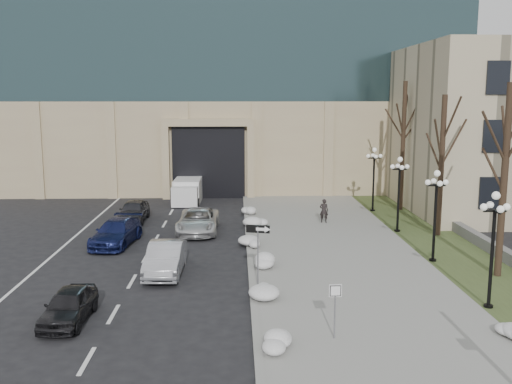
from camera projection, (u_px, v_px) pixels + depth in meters
sidewalk at (334, 254)px, 30.37m from camera, size 9.00×40.00×0.12m
curb at (250, 255)px, 30.21m from camera, size 0.30×40.00×0.14m
grass_strip at (454, 253)px, 30.59m from camera, size 4.00×40.00×0.10m
stone_wall at (476, 239)px, 32.58m from camera, size 0.50×30.00×0.70m
car_a at (69, 306)px, 21.30m from camera, size 1.60×3.76×1.27m
car_b at (165, 258)px, 27.11m from camera, size 1.67×4.61×1.51m
car_c at (116, 232)px, 32.51m from camera, size 2.60×5.13×1.43m
car_d at (198, 221)px, 35.47m from camera, size 2.54×5.33×1.47m
car_e at (134, 211)px, 38.72m from camera, size 1.77×4.29×1.46m
pedestrian at (324, 211)px, 37.76m from camera, size 0.65×0.50×1.59m
box_truck at (188, 191)px, 45.90m from camera, size 2.20×5.94×1.87m
one_way_sign at (262, 237)px, 24.58m from camera, size 1.07×0.44×2.90m
keep_sign at (335, 300)px, 19.42m from camera, size 0.44×0.07×2.05m
snow_clump_b at (277, 343)px, 18.84m from camera, size 1.10×1.60×0.36m
snow_clump_c at (269, 292)px, 23.78m from camera, size 1.10×1.60×0.36m
snow_clump_d at (262, 263)px, 27.90m from camera, size 1.10×1.60×0.36m
snow_clump_e at (254, 242)px, 31.93m from camera, size 1.10×1.60×0.36m
snow_clump_f at (258, 225)px, 36.38m from camera, size 1.10×1.60×0.36m
snow_clump_g at (249, 212)px, 40.58m from camera, size 1.10×1.60×0.36m
snow_clump_h at (510, 333)px, 19.62m from camera, size 1.10×1.60×0.36m
lamppost_a at (493, 234)px, 22.15m from camera, size 1.18×1.18×4.76m
lamppost_b at (436, 204)px, 28.56m from camera, size 1.18×1.18×4.76m
lamppost_c at (399, 184)px, 34.96m from camera, size 1.18×1.18×4.76m
lamppost_d at (374, 171)px, 41.37m from camera, size 1.18×1.18×4.76m
tree_near at (506, 153)px, 25.71m from camera, size 3.20×3.20×9.00m
tree_mid at (442, 146)px, 33.66m from camera, size 3.20×3.20×8.50m
tree_far at (404, 128)px, 41.44m from camera, size 3.20×3.20×9.50m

